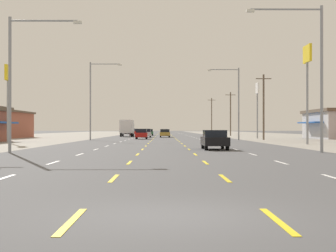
{
  "coord_description": "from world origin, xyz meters",
  "views": [
    {
      "loc": [
        -0.2,
        -9.25,
        1.57
      ],
      "look_at": [
        0.31,
        44.98,
        1.84
      ],
      "focal_mm": 55.18,
      "sensor_mm": 36.0,
      "label": 1
    }
  ],
  "objects_px": {
    "streetlight_left_row_1": "(93,95)",
    "hatchback_inner_left_near": "(142,134)",
    "sedan_center_turn_farther": "(164,132)",
    "sedan_inner_left_distant_a": "(149,132)",
    "pole_sign_left_row_1": "(8,85)",
    "hatchback_far_left_farthest": "(134,132)",
    "pole_sign_right_row_1": "(307,68)",
    "sedan_center_turn_mid": "(165,133)",
    "streetlight_right_row_1": "(235,98)",
    "pole_sign_right_row_2": "(257,96)",
    "streetlight_left_row_0": "(18,72)",
    "sedan_inner_right_nearest": "(215,139)",
    "hatchback_inner_left_midfar": "(146,133)",
    "streetlight_right_row_0": "(313,66)",
    "box_truck_far_left_far": "(127,127)"
  },
  "relations": [
    {
      "from": "pole_sign_right_row_1",
      "to": "streetlight_left_row_0",
      "type": "height_order",
      "value": "pole_sign_right_row_1"
    },
    {
      "from": "pole_sign_right_row_1",
      "to": "streetlight_left_row_1",
      "type": "height_order",
      "value": "streetlight_left_row_1"
    },
    {
      "from": "box_truck_far_left_far",
      "to": "hatchback_far_left_farthest",
      "type": "height_order",
      "value": "box_truck_far_left_far"
    },
    {
      "from": "pole_sign_right_row_1",
      "to": "pole_sign_right_row_2",
      "type": "distance_m",
      "value": 31.36
    },
    {
      "from": "hatchback_far_left_farthest",
      "to": "streetlight_right_row_1",
      "type": "xyz_separation_m",
      "value": [
        16.51,
        -44.77,
        4.97
      ]
    },
    {
      "from": "sedan_center_turn_farther",
      "to": "streetlight_left_row_1",
      "type": "distance_m",
      "value": 42.63
    },
    {
      "from": "sedan_center_turn_farther",
      "to": "pole_sign_right_row_2",
      "type": "bearing_deg",
      "value": -63.14
    },
    {
      "from": "pole_sign_left_row_1",
      "to": "pole_sign_right_row_2",
      "type": "bearing_deg",
      "value": 39.18
    },
    {
      "from": "hatchback_far_left_farthest",
      "to": "hatchback_inner_left_near",
      "type": "bearing_deg",
      "value": -84.94
    },
    {
      "from": "streetlight_right_row_0",
      "to": "hatchback_far_left_farthest",
      "type": "bearing_deg",
      "value": 101.35
    },
    {
      "from": "sedan_inner_left_distant_a",
      "to": "streetlight_right_row_0",
      "type": "height_order",
      "value": "streetlight_right_row_0"
    },
    {
      "from": "hatchback_far_left_farthest",
      "to": "streetlight_left_row_1",
      "type": "bearing_deg",
      "value": -93.73
    },
    {
      "from": "streetlight_right_row_1",
      "to": "pole_sign_right_row_2",
      "type": "bearing_deg",
      "value": 66.43
    },
    {
      "from": "hatchback_far_left_farthest",
      "to": "pole_sign_right_row_1",
      "type": "height_order",
      "value": "pole_sign_right_row_1"
    },
    {
      "from": "streetlight_left_row_0",
      "to": "streetlight_right_row_1",
      "type": "height_order",
      "value": "streetlight_right_row_1"
    },
    {
      "from": "hatchback_inner_left_near",
      "to": "hatchback_inner_left_midfar",
      "type": "bearing_deg",
      "value": 89.28
    },
    {
      "from": "sedan_center_turn_mid",
      "to": "sedan_center_turn_farther",
      "type": "bearing_deg",
      "value": 90.15
    },
    {
      "from": "hatchback_inner_left_midfar",
      "to": "pole_sign_right_row_1",
      "type": "relative_size",
      "value": 0.4
    },
    {
      "from": "sedan_center_turn_farther",
      "to": "sedan_inner_left_distant_a",
      "type": "height_order",
      "value": "same"
    },
    {
      "from": "sedan_center_turn_farther",
      "to": "streetlight_left_row_1",
      "type": "relative_size",
      "value": 0.42
    },
    {
      "from": "sedan_inner_left_distant_a",
      "to": "pole_sign_left_row_1",
      "type": "relative_size",
      "value": 0.53
    },
    {
      "from": "sedan_inner_right_nearest",
      "to": "streetlight_right_row_0",
      "type": "height_order",
      "value": "streetlight_right_row_0"
    },
    {
      "from": "sedan_inner_right_nearest",
      "to": "streetlight_left_row_0",
      "type": "bearing_deg",
      "value": -158.74
    },
    {
      "from": "hatchback_inner_left_midfar",
      "to": "pole_sign_right_row_1",
      "type": "bearing_deg",
      "value": -67.19
    },
    {
      "from": "streetlight_left_row_1",
      "to": "streetlight_right_row_1",
      "type": "height_order",
      "value": "streetlight_left_row_1"
    },
    {
      "from": "hatchback_inner_left_midfar",
      "to": "sedan_center_turn_farther",
      "type": "xyz_separation_m",
      "value": [
        3.31,
        19.3,
        -0.03
      ]
    },
    {
      "from": "sedan_center_turn_mid",
      "to": "sedan_center_turn_farther",
      "type": "xyz_separation_m",
      "value": [
        -0.05,
        19.53,
        0.0
      ]
    },
    {
      "from": "box_truck_far_left_far",
      "to": "streetlight_right_row_0",
      "type": "distance_m",
      "value": 69.08
    },
    {
      "from": "streetlight_left_row_1",
      "to": "hatchback_inner_left_midfar",
      "type": "bearing_deg",
      "value": 73.49
    },
    {
      "from": "hatchback_inner_left_near",
      "to": "streetlight_left_row_1",
      "type": "height_order",
      "value": "streetlight_left_row_1"
    },
    {
      "from": "hatchback_inner_left_near",
      "to": "hatchback_inner_left_midfar",
      "type": "distance_m",
      "value": 15.09
    },
    {
      "from": "hatchback_inner_left_near",
      "to": "sedan_center_turn_mid",
      "type": "height_order",
      "value": "hatchback_inner_left_near"
    },
    {
      "from": "pole_sign_right_row_2",
      "to": "streetlight_right_row_1",
      "type": "bearing_deg",
      "value": -113.57
    },
    {
      "from": "hatchback_far_left_farthest",
      "to": "pole_sign_left_row_1",
      "type": "bearing_deg",
      "value": -99.92
    },
    {
      "from": "streetlight_left_row_1",
      "to": "hatchback_inner_left_near",
      "type": "bearing_deg",
      "value": 47.03
    },
    {
      "from": "sedan_center_turn_mid",
      "to": "pole_sign_left_row_1",
      "type": "xyz_separation_m",
      "value": [
        -17.23,
        -35.83,
        5.54
      ]
    },
    {
      "from": "sedan_inner_right_nearest",
      "to": "sedan_inner_left_distant_a",
      "type": "distance_m",
      "value": 77.41
    },
    {
      "from": "sedan_inner_left_distant_a",
      "to": "streetlight_left_row_0",
      "type": "height_order",
      "value": "streetlight_left_row_0"
    },
    {
      "from": "hatchback_inner_left_near",
      "to": "sedan_center_turn_farther",
      "type": "height_order",
      "value": "hatchback_inner_left_near"
    },
    {
      "from": "hatchback_inner_left_midfar",
      "to": "hatchback_far_left_farthest",
      "type": "bearing_deg",
      "value": 98.82
    },
    {
      "from": "pole_sign_left_row_1",
      "to": "streetlight_left_row_0",
      "type": "xyz_separation_m",
      "value": [
        7.53,
        -22.72,
        -1.06
      ]
    },
    {
      "from": "pole_sign_right_row_1",
      "to": "hatchback_inner_left_near",
      "type": "bearing_deg",
      "value": 123.82
    },
    {
      "from": "hatchback_far_left_farthest",
      "to": "streetlight_right_row_1",
      "type": "relative_size",
      "value": 0.39
    },
    {
      "from": "pole_sign_right_row_2",
      "to": "streetlight_left_row_0",
      "type": "height_order",
      "value": "pole_sign_right_row_2"
    },
    {
      "from": "sedan_inner_left_distant_a",
      "to": "sedan_center_turn_farther",
      "type": "bearing_deg",
      "value": -50.79
    },
    {
      "from": "sedan_center_turn_mid",
      "to": "pole_sign_right_row_2",
      "type": "xyz_separation_m",
      "value": [
        14.77,
        -9.75,
        5.95
      ]
    },
    {
      "from": "streetlight_right_row_0",
      "to": "sedan_center_turn_mid",
      "type": "bearing_deg",
      "value": 99.19
    },
    {
      "from": "sedan_center_turn_farther",
      "to": "hatchback_inner_left_near",
      "type": "bearing_deg",
      "value": -95.81
    },
    {
      "from": "pole_sign_left_row_1",
      "to": "pole_sign_right_row_2",
      "type": "height_order",
      "value": "pole_sign_right_row_2"
    },
    {
      "from": "sedan_inner_left_distant_a",
      "to": "streetlight_left_row_0",
      "type": "bearing_deg",
      "value": -94.34
    }
  ]
}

